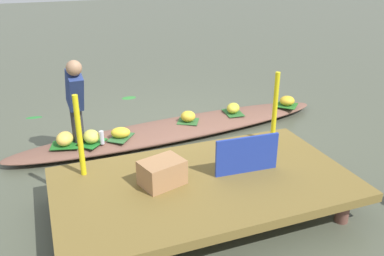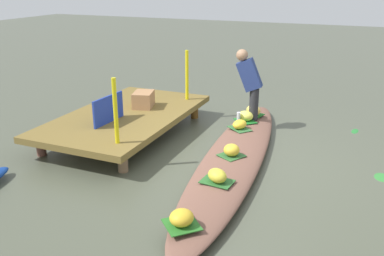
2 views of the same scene
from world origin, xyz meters
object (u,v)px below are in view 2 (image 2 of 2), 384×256
at_px(banana_bunch_0, 240,124).
at_px(water_bottle, 239,118).
at_px(banana_bunch_3, 253,110).
at_px(produce_crate, 143,99).
at_px(market_banner, 108,109).
at_px(vendor_boat, 235,157).
at_px(vendor_person, 250,80).
at_px(banana_bunch_5, 245,116).
at_px(banana_bunch_4, 217,176).
at_px(banana_bunch_2, 182,218).
at_px(banana_bunch_1, 232,150).

xyz_separation_m(banana_bunch_0, water_bottle, (0.28, 0.11, 0.02)).
relative_size(banana_bunch_3, produce_crate, 0.62).
height_order(banana_bunch_0, market_banner, market_banner).
bearing_deg(produce_crate, water_bottle, -77.19).
height_order(vendor_boat, vendor_person, vendor_person).
relative_size(vendor_boat, produce_crate, 11.73).
height_order(vendor_person, water_bottle, vendor_person).
bearing_deg(banana_bunch_0, banana_bunch_3, -1.61).
bearing_deg(banana_bunch_0, banana_bunch_5, 3.20).
relative_size(vendor_person, produce_crate, 2.77).
bearing_deg(banana_bunch_5, market_banner, 128.66).
xyz_separation_m(banana_bunch_3, banana_bunch_4, (-2.71, -0.29, -0.01)).
height_order(banana_bunch_3, water_bottle, banana_bunch_3).
xyz_separation_m(vendor_boat, banana_bunch_3, (1.70, 0.19, 0.19)).
relative_size(banana_bunch_0, produce_crate, 0.63).
relative_size(banana_bunch_4, market_banner, 0.38).
relative_size(banana_bunch_2, water_bottle, 1.36).
bearing_deg(banana_bunch_5, produce_crate, 106.30).
distance_m(vendor_person, water_bottle, 0.67).
distance_m(banana_bunch_4, produce_crate, 2.78).
bearing_deg(banana_bunch_5, banana_bunch_4, -172.03).
bearing_deg(banana_bunch_2, banana_bunch_0, 5.74).
relative_size(vendor_boat, banana_bunch_5, 19.35).
distance_m(banana_bunch_1, banana_bunch_5, 1.55).
bearing_deg(vendor_boat, market_banner, 87.56).
relative_size(banana_bunch_1, market_banner, 0.32).
relative_size(banana_bunch_1, water_bottle, 1.23).
height_order(vendor_boat, banana_bunch_0, banana_bunch_0).
bearing_deg(banana_bunch_2, vendor_person, 5.17).
bearing_deg(banana_bunch_3, produce_crate, 115.82).
height_order(banana_bunch_1, market_banner, market_banner).
bearing_deg(water_bottle, banana_bunch_2, -172.89).
height_order(banana_bunch_0, water_bottle, water_bottle).
bearing_deg(banana_bunch_2, banana_bunch_4, -0.43).
xyz_separation_m(water_bottle, market_banner, (-1.32, 1.73, 0.32)).
bearing_deg(vendor_boat, vendor_person, 3.59).
xyz_separation_m(banana_bunch_1, banana_bunch_5, (1.53, 0.24, 0.01)).
relative_size(banana_bunch_0, banana_bunch_3, 1.02).
xyz_separation_m(banana_bunch_2, produce_crate, (2.89, 2.05, 0.24)).
xyz_separation_m(banana_bunch_3, vendor_person, (-0.20, 0.04, 0.59)).
bearing_deg(banana_bunch_3, banana_bunch_2, -175.76).
bearing_deg(water_bottle, banana_bunch_4, -169.45).
bearing_deg(banana_bunch_4, water_bottle, 10.55).
relative_size(banana_bunch_0, banana_bunch_1, 1.19).
bearing_deg(market_banner, banana_bunch_3, -42.83).
bearing_deg(banana_bunch_1, banana_bunch_2, -177.60).
xyz_separation_m(vendor_boat, water_bottle, (1.22, 0.32, 0.19)).
bearing_deg(vendor_boat, banana_bunch_0, 7.56).
bearing_deg(banana_bunch_5, vendor_person, -0.61).
bearing_deg(produce_crate, banana_bunch_3, -64.18).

